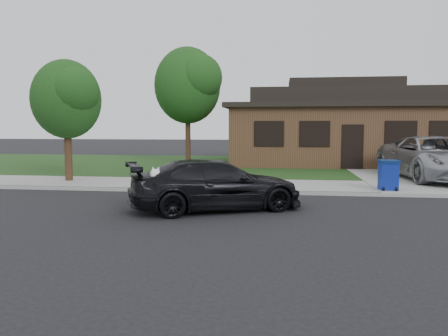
# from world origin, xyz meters

# --- Properties ---
(ground) EXTENTS (120.00, 120.00, 0.00)m
(ground) POSITION_xyz_m (0.00, 0.00, 0.00)
(ground) COLOR black
(ground) RESTS_ON ground
(sidewalk) EXTENTS (60.00, 3.00, 0.12)m
(sidewalk) POSITION_xyz_m (0.00, 5.00, 0.06)
(sidewalk) COLOR gray
(sidewalk) RESTS_ON ground
(curb) EXTENTS (60.00, 0.12, 0.12)m
(curb) POSITION_xyz_m (0.00, 3.50, 0.06)
(curb) COLOR gray
(curb) RESTS_ON ground
(lawn) EXTENTS (60.00, 13.00, 0.13)m
(lawn) POSITION_xyz_m (0.00, 13.00, 0.07)
(lawn) COLOR #193814
(lawn) RESTS_ON ground
(driveway) EXTENTS (4.50, 13.00, 0.14)m
(driveway) POSITION_xyz_m (6.00, 10.00, 0.07)
(driveway) COLOR gray
(driveway) RESTS_ON ground
(sedan) EXTENTS (4.94, 3.58, 1.33)m
(sedan) POSITION_xyz_m (-1.08, 0.68, 0.67)
(sedan) COLOR black
(sedan) RESTS_ON ground
(minivan) EXTENTS (3.42, 6.29, 1.67)m
(minivan) POSITION_xyz_m (6.54, 7.34, 0.98)
(minivan) COLOR #9FA1A6
(minivan) RESTS_ON driveway
(recycling_bin) EXTENTS (0.60, 0.64, 0.99)m
(recycling_bin) POSITION_xyz_m (4.08, 4.06, 0.62)
(recycling_bin) COLOR navy
(recycling_bin) RESTS_ON sidewalk
(house) EXTENTS (12.60, 8.60, 4.65)m
(house) POSITION_xyz_m (4.00, 15.00, 2.13)
(house) COLOR #422B1C
(house) RESTS_ON ground
(tree_0) EXTENTS (3.78, 3.60, 6.34)m
(tree_0) POSITION_xyz_m (-4.34, 12.88, 4.48)
(tree_0) COLOR #332114
(tree_0) RESTS_ON ground
(tree_2) EXTENTS (2.73, 2.60, 4.59)m
(tree_2) POSITION_xyz_m (-7.38, 5.11, 3.27)
(tree_2) COLOR #332114
(tree_2) RESTS_ON ground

